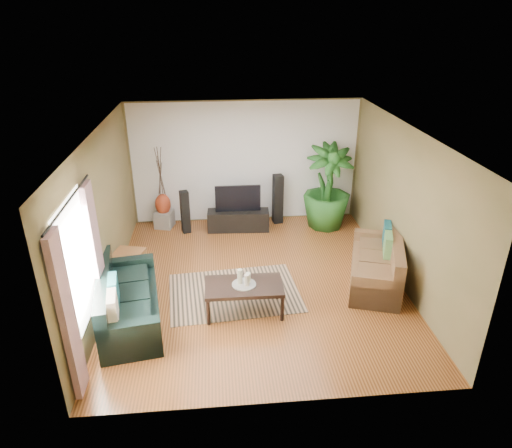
{
  "coord_description": "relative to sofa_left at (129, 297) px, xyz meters",
  "views": [
    {
      "loc": [
        -0.65,
        -6.85,
        4.37
      ],
      "look_at": [
        0.0,
        0.2,
        1.05
      ],
      "focal_mm": 32.0,
      "sensor_mm": 36.0,
      "label": 1
    }
  ],
  "objects": [
    {
      "name": "television",
      "position": [
        1.84,
        3.09,
        0.3
      ],
      "size": [
        0.97,
        0.05,
        0.57
      ],
      "primitive_type": "cube",
      "color": "black",
      "rests_on": "tv_stand"
    },
    {
      "name": "curtain_far",
      "position": [
        -0.38,
        0.04,
        0.72
      ],
      "size": [
        0.08,
        0.35,
        2.2
      ],
      "primitive_type": "cube",
      "color": "gray",
      "rests_on": "ground"
    },
    {
      "name": "wall_back",
      "position": [
        2.05,
        3.64,
        0.93
      ],
      "size": [
        5.0,
        0.0,
        5.0
      ],
      "primitive_type": "plane",
      "rotation": [
        1.57,
        0.0,
        0.0
      ],
      "color": "brown",
      "rests_on": "ground"
    },
    {
      "name": "vase",
      "position": [
        0.22,
        3.38,
        0.11
      ],
      "size": [
        0.34,
        0.34,
        0.47
      ],
      "primitive_type": "ellipsoid",
      "color": "#9B361C",
      "rests_on": "pedestal"
    },
    {
      "name": "curtain_near",
      "position": [
        -0.38,
        -1.46,
        0.72
      ],
      "size": [
        0.08,
        0.35,
        2.2
      ],
      "primitive_type": "cube",
      "color": "gray",
      "rests_on": "ground"
    },
    {
      "name": "candle_short",
      "position": [
        1.83,
        0.12,
        0.17
      ],
      "size": [
        0.08,
        0.08,
        0.15
      ],
      "primitive_type": "cylinder",
      "color": "beige",
      "rests_on": "candle_tray"
    },
    {
      "name": "coffee_table",
      "position": [
        1.76,
        0.06,
        -0.18
      ],
      "size": [
        1.22,
        0.67,
        0.5
      ],
      "primitive_type": "cube",
      "rotation": [
        0.0,
        0.0,
        -0.01
      ],
      "color": "black",
      "rests_on": "floor"
    },
    {
      "name": "sofa_left",
      "position": [
        0.0,
        0.0,
        0.0
      ],
      "size": [
        1.15,
        2.09,
        0.85
      ],
      "primitive_type": "cube",
      "rotation": [
        0.0,
        0.0,
        1.73
      ],
      "color": "black",
      "rests_on": "floor"
    },
    {
      "name": "speaker_left",
      "position": [
        0.71,
        3.07,
        0.04
      ],
      "size": [
        0.22,
        0.23,
        0.94
      ],
      "primitive_type": "cube",
      "rotation": [
        0.0,
        0.0,
        0.3
      ],
      "color": "black",
      "rests_on": "floor"
    },
    {
      "name": "sofa_right",
      "position": [
        4.11,
        0.72,
        0.0
      ],
      "size": [
        1.33,
        1.96,
        0.85
      ],
      "primitive_type": "cube",
      "rotation": [
        0.0,
        0.0,
        -1.89
      ],
      "color": "brown",
      "rests_on": "floor"
    },
    {
      "name": "candle_tall",
      "position": [
        1.7,
        0.09,
        0.21
      ],
      "size": [
        0.08,
        0.08,
        0.24
      ],
      "primitive_type": "cylinder",
      "color": "beige",
      "rests_on": "candle_tray"
    },
    {
      "name": "potted_plant",
      "position": [
        3.78,
        3.09,
        0.5
      ],
      "size": [
        1.11,
        1.11,
        1.84
      ],
      "primitive_type": "imported",
      "rotation": [
        0.0,
        0.0,
        0.08
      ],
      "color": "#1F541C",
      "rests_on": "floor"
    },
    {
      "name": "plant_pot",
      "position": [
        3.78,
        3.09,
        -0.29
      ],
      "size": [
        0.34,
        0.34,
        0.26
      ],
      "primitive_type": "cylinder",
      "color": "black",
      "rests_on": "floor"
    },
    {
      "name": "wall_left",
      "position": [
        -0.45,
        0.89,
        0.92
      ],
      "size": [
        0.0,
        5.5,
        5.5
      ],
      "primitive_type": "plane",
      "rotation": [
        1.57,
        0.0,
        1.57
      ],
      "color": "brown",
      "rests_on": "ground"
    },
    {
      "name": "ceiling",
      "position": [
        2.05,
        0.89,
        2.28
      ],
      "size": [
        5.5,
        5.5,
        0.0
      ],
      "primitive_type": "plane",
      "rotation": [
        3.14,
        0.0,
        0.0
      ],
      "color": "white",
      "rests_on": "ground"
    },
    {
      "name": "floor",
      "position": [
        2.05,
        0.89,
        -0.42
      ],
      "size": [
        5.5,
        5.5,
        0.0
      ],
      "primitive_type": "plane",
      "color": "#995427",
      "rests_on": "ground"
    },
    {
      "name": "pedestal",
      "position": [
        0.22,
        3.38,
        -0.24
      ],
      "size": [
        0.45,
        0.45,
        0.37
      ],
      "primitive_type": "cube",
      "rotation": [
        0.0,
        0.0,
        -0.26
      ],
      "color": "gray",
      "rests_on": "floor"
    },
    {
      "name": "side_table",
      "position": [
        -0.2,
        1.21,
        -0.16
      ],
      "size": [
        0.62,
        0.62,
        0.53
      ],
      "primitive_type": "cube",
      "rotation": [
        0.0,
        0.0,
        -0.27
      ],
      "color": "brown",
      "rests_on": "floor"
    },
    {
      "name": "candle_tray",
      "position": [
        1.76,
        0.06,
        0.08
      ],
      "size": [
        0.38,
        0.38,
        0.02
      ],
      "primitive_type": "cylinder",
      "color": "gray",
      "rests_on": "coffee_table"
    },
    {
      "name": "wall_right",
      "position": [
        4.55,
        0.89,
        0.92
      ],
      "size": [
        0.0,
        5.5,
        5.5
      ],
      "primitive_type": "plane",
      "rotation": [
        1.57,
        0.0,
        -1.57
      ],
      "color": "brown",
      "rests_on": "ground"
    },
    {
      "name": "wall_front",
      "position": [
        2.05,
        -1.86,
        0.93
      ],
      "size": [
        5.0,
        0.0,
        5.0
      ],
      "primitive_type": "plane",
      "rotation": [
        -1.57,
        0.0,
        0.0
      ],
      "color": "brown",
      "rests_on": "ground"
    },
    {
      "name": "curtain_rod",
      "position": [
        -0.38,
        -0.71,
        1.87
      ],
      "size": [
        0.03,
        1.9,
        0.03
      ],
      "primitive_type": "cylinder",
      "rotation": [
        1.57,
        0.0,
        0.0
      ],
      "color": "black",
      "rests_on": "ground"
    },
    {
      "name": "candle_mid",
      "position": [
        1.8,
        0.02,
        0.18
      ],
      "size": [
        0.08,
        0.08,
        0.19
      ],
      "primitive_type": "cylinder",
      "color": "beige",
      "rests_on": "candle_tray"
    },
    {
      "name": "window_pane",
      "position": [
        -0.43,
        -0.71,
        0.97
      ],
      "size": [
        0.0,
        1.8,
        1.8
      ],
      "primitive_type": "plane",
      "rotation": [
        1.57,
        0.0,
        1.57
      ],
      "color": "white",
      "rests_on": "ground"
    },
    {
      "name": "tv_stand",
      "position": [
        1.84,
        3.07,
        -0.2
      ],
      "size": [
        1.34,
        0.47,
        0.44
      ],
      "primitive_type": "cube",
      "rotation": [
        0.0,
        0.0,
        -0.05
      ],
      "color": "black",
      "rests_on": "floor"
    },
    {
      "name": "speaker_right",
      "position": [
        2.75,
        3.39,
        0.13
      ],
      "size": [
        0.23,
        0.25,
        1.12
      ],
      "primitive_type": "cube",
      "rotation": [
        0.0,
        0.0,
        0.16
      ],
      "color": "black",
      "rests_on": "floor"
    },
    {
      "name": "backwall_panel",
      "position": [
        2.05,
        3.63,
        0.93
      ],
      "size": [
        4.9,
        0.0,
        4.9
      ],
      "primitive_type": "plane",
      "rotation": [
        1.57,
        0.0,
        0.0
      ],
      "color": "white",
      "rests_on": "ground"
    },
    {
      "name": "area_rug",
      "position": [
        1.63,
        0.6,
        -0.42
      ],
      "size": [
        2.31,
        1.73,
        0.01
      ],
      "primitive_type": "cube",
      "rotation": [
        0.0,
        0.0,
        0.09
      ],
      "color": "tan",
      "rests_on": "floor"
    }
  ]
}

